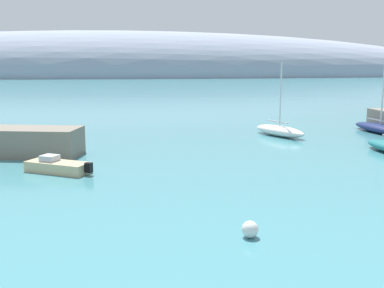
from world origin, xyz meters
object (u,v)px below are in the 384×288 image
sailboat_white_outer_mooring (279,130)px  sailboat_navy_near_shore (380,128)px  mooring_buoy_white (250,229)px  motorboat_sand_foreground (58,166)px

sailboat_white_outer_mooring → sailboat_navy_near_shore: bearing=67.4°
sailboat_navy_near_shore → mooring_buoy_white: bearing=-44.7°
sailboat_white_outer_mooring → motorboat_sand_foreground: size_ratio=1.54×
sailboat_navy_near_shore → mooring_buoy_white: (-20.20, -26.55, -0.17)m
sailboat_navy_near_shore → sailboat_white_outer_mooring: 10.97m
sailboat_navy_near_shore → motorboat_sand_foreground: 33.12m
mooring_buoy_white → sailboat_white_outer_mooring: bearing=70.3°
motorboat_sand_foreground → mooring_buoy_white: 16.19m
mooring_buoy_white → sailboat_navy_near_shore: bearing=52.7°
mooring_buoy_white → motorboat_sand_foreground: bearing=127.8°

